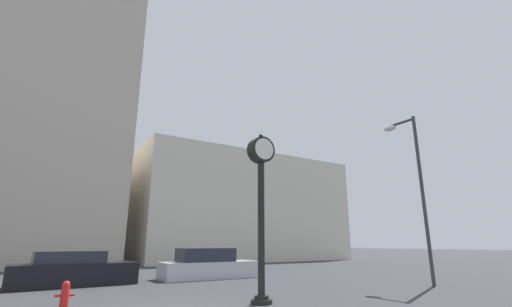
# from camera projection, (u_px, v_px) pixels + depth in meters

# --- Properties ---
(building_tall_tower) EXTENTS (11.14, 12.00, 37.97)m
(building_tall_tower) POSITION_uv_depth(u_px,v_px,m) (64.00, 42.00, 30.51)
(building_tall_tower) COLOR #BCB29E
(building_tall_tower) RESTS_ON ground_plane
(building_storefront_row) EXTENTS (21.21, 12.00, 10.06)m
(building_storefront_row) POSITION_uv_depth(u_px,v_px,m) (235.00, 210.00, 36.09)
(building_storefront_row) COLOR beige
(building_storefront_row) RESTS_ON ground_plane
(street_clock) EXTENTS (0.79, 0.60, 4.87)m
(street_clock) POSITION_uv_depth(u_px,v_px,m) (261.00, 193.00, 10.09)
(street_clock) COLOR black
(street_clock) RESTS_ON ground_plane
(car_black) EXTENTS (4.61, 1.97, 1.31)m
(car_black) POSITION_uv_depth(u_px,v_px,m) (73.00, 271.00, 13.42)
(car_black) COLOR black
(car_black) RESTS_ON ground_plane
(car_silver) EXTENTS (4.67, 1.84, 1.39)m
(car_silver) POSITION_uv_depth(u_px,v_px,m) (208.00, 266.00, 16.32)
(car_silver) COLOR #BCBCC1
(car_silver) RESTS_ON ground_plane
(fire_hydrant_near) EXTENTS (0.47, 0.20, 0.64)m
(fire_hydrant_near) POSITION_uv_depth(u_px,v_px,m) (65.00, 293.00, 8.97)
(fire_hydrant_near) COLOR red
(fire_hydrant_near) RESTS_ON ground_plane
(street_lamp_right) EXTENTS (0.36, 1.57, 6.97)m
(street_lamp_right) POSITION_uv_depth(u_px,v_px,m) (412.00, 172.00, 14.62)
(street_lamp_right) COLOR #38383D
(street_lamp_right) RESTS_ON ground_plane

